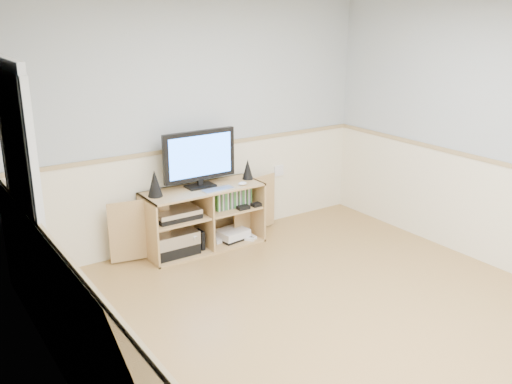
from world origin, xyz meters
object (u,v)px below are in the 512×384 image
Objects in this scene: monitor at (199,157)px; game_consoles at (231,235)px; media_cabinet at (201,216)px; keyboard at (218,189)px.

game_consoles is at bearing -10.70° from monitor.
game_consoles is at bearing -11.97° from media_cabinet.
game_consoles is (0.22, 0.13, -0.59)m from keyboard.
monitor reaches higher than keyboard.
keyboard reaches higher than game_consoles.
keyboard is at bearing -61.57° from monitor.
monitor is 1.72× the size of game_consoles.
media_cabinet reaches higher than game_consoles.
monitor is 2.39× the size of keyboard.
monitor is (-0.00, -0.01, 0.63)m from media_cabinet.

